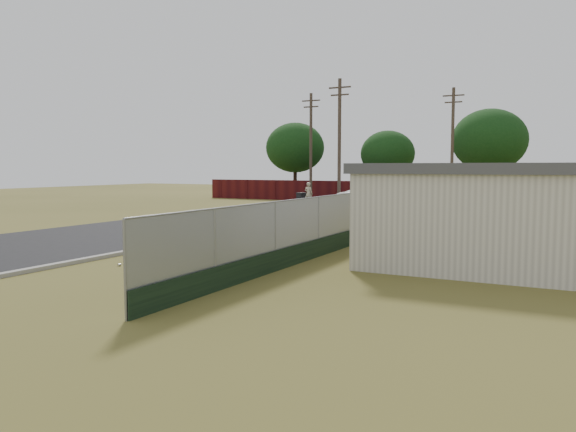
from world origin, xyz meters
The scene contains 13 objects.
ground centered at (0.00, 0.00, 0.00)m, with size 120.00×120.00×0.00m, color olive.
street centered at (-6.76, 8.05, 0.02)m, with size 15.10×60.00×0.12m.
chainlink_fence centered at (3.12, 1.03, 0.80)m, with size 0.10×27.06×2.02m.
privacy_fence centered at (-6.00, 25.00, 0.90)m, with size 30.00×0.12×1.80m, color #470F0F.
utility_poles centered at (-3.67, 20.67, 4.69)m, with size 12.60×8.24×9.00m.
houses centered at (9.70, 3.13, 1.56)m, with size 9.30×17.24×3.10m.
horizon_trees centered at (0.84, 23.56, 4.63)m, with size 33.32×31.94×7.78m.
fire_hydrant centered at (1.31, -7.53, 0.41)m, with size 0.39×0.39×0.87m.
mailbox centered at (-2.60, 1.46, 1.00)m, with size 0.32×0.55×1.26m.
pickup_truck centered at (-0.30, 14.22, 0.90)m, with size 2.98×6.47×1.80m, color white.
pedestrian centered at (-7.92, 19.32, 0.91)m, with size 0.67×0.44×1.83m, color #C1B58E.
trash_bin centered at (-8.86, 19.94, 0.50)m, with size 0.81×0.87×0.97m.
scattered_litter centered at (-0.44, -2.78, 0.04)m, with size 2.90×12.27×0.07m.
Camera 1 is at (10.86, -20.02, 2.99)m, focal length 35.00 mm.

